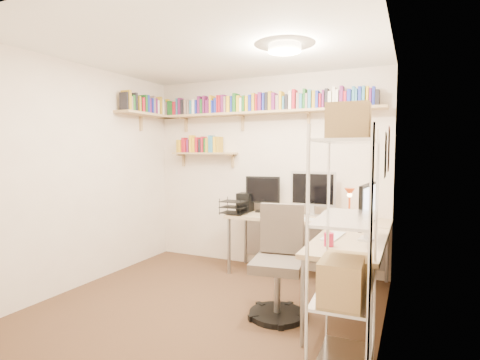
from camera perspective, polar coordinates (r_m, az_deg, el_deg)
ground at (r=3.92m, az=-4.85°, el=-18.58°), size 3.20×3.20×0.00m
room_shell at (r=3.61m, az=-4.93°, el=4.72°), size 3.24×3.04×2.52m
wall_shelves at (r=4.98m, az=-1.77°, el=10.19°), size 3.12×1.09×0.80m
corner_desk at (r=4.31m, az=9.74°, el=-6.28°), size 1.98×1.93×1.29m
office_chair at (r=3.59m, az=5.91°, el=-13.40°), size 0.54×0.54×1.03m
wire_rack at (r=2.50m, az=15.76°, el=-8.69°), size 0.39×0.74×1.83m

